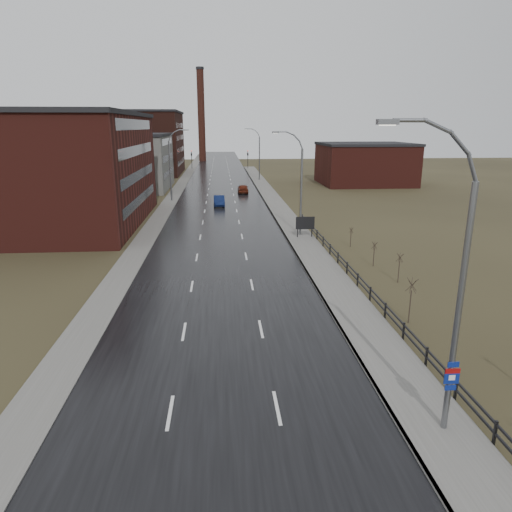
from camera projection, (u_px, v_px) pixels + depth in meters
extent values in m
plane|color=#2D2819|center=(225.00, 480.00, 15.81)|extent=(320.00, 320.00, 0.00)
cube|color=black|center=(221.00, 202.00, 73.32)|extent=(14.00, 300.00, 0.06)
cube|color=#595651|center=(300.00, 237.00, 49.97)|extent=(3.20, 180.00, 0.18)
cube|color=slate|center=(286.00, 238.00, 49.86)|extent=(0.16, 180.00, 0.18)
cube|color=#595651|center=(169.00, 203.00, 72.70)|extent=(2.40, 260.00, 0.12)
cube|color=#471914|center=(47.00, 171.00, 55.61)|extent=(22.00, 28.00, 13.00)
cube|color=black|center=(40.00, 114.00, 53.75)|extent=(22.44, 28.56, 0.50)
cube|color=black|center=(141.00, 199.00, 57.38)|extent=(0.06, 22.40, 1.20)
cube|color=black|center=(139.00, 175.00, 56.56)|extent=(0.06, 22.40, 1.20)
cube|color=black|center=(137.00, 150.00, 55.73)|extent=(0.06, 22.40, 1.20)
cube|color=black|center=(136.00, 125.00, 54.91)|extent=(0.06, 22.40, 1.20)
cube|color=slate|center=(126.00, 163.00, 87.88)|extent=(16.00, 20.00, 10.00)
cube|color=black|center=(124.00, 135.00, 86.44)|extent=(16.32, 20.40, 0.50)
cube|color=black|center=(169.00, 173.00, 89.02)|extent=(0.06, 16.00, 1.20)
cube|color=black|center=(168.00, 157.00, 88.19)|extent=(0.06, 16.00, 1.20)
cube|color=black|center=(167.00, 141.00, 87.37)|extent=(0.06, 16.00, 1.20)
cube|color=#331611|center=(129.00, 144.00, 115.58)|extent=(26.00, 24.00, 15.00)
cube|color=black|center=(126.00, 112.00, 113.45)|extent=(26.52, 24.48, 0.50)
cube|color=black|center=(181.00, 162.00, 117.78)|extent=(0.06, 19.20, 1.20)
cube|color=black|center=(181.00, 150.00, 116.96)|extent=(0.06, 19.20, 1.20)
cube|color=black|center=(180.00, 138.00, 116.13)|extent=(0.06, 19.20, 1.20)
cube|color=black|center=(179.00, 125.00, 115.31)|extent=(0.06, 19.20, 1.20)
cube|color=#471914|center=(365.00, 165.00, 95.57)|extent=(18.00, 16.00, 8.00)
cube|color=black|center=(366.00, 144.00, 94.40)|extent=(18.36, 16.32, 0.50)
cylinder|color=#331611|center=(201.00, 116.00, 155.05)|extent=(2.40, 2.40, 30.00)
cylinder|color=black|center=(200.00, 68.00, 150.85)|extent=(2.70, 2.70, 0.80)
cylinder|color=slate|center=(458.00, 316.00, 17.00)|extent=(0.24, 0.24, 10.00)
cylinder|color=slate|center=(472.00, 168.00, 15.49)|extent=(0.57, 0.14, 1.12)
cylinder|color=slate|center=(460.00, 143.00, 15.23)|extent=(0.91, 0.14, 0.91)
cylinder|color=slate|center=(438.00, 126.00, 15.02)|extent=(1.12, 0.14, 0.57)
cylinder|color=slate|center=(410.00, 120.00, 14.89)|extent=(1.15, 0.14, 0.14)
cube|color=slate|center=(388.00, 122.00, 14.85)|extent=(0.70, 0.28, 0.18)
cube|color=silver|center=(387.00, 125.00, 14.88)|extent=(0.50, 0.20, 0.04)
cube|color=navy|center=(453.00, 365.00, 17.42)|extent=(0.45, 0.04, 0.22)
cube|color=navy|center=(452.00, 376.00, 17.56)|extent=(0.60, 0.04, 0.65)
cube|color=maroon|center=(453.00, 371.00, 17.49)|extent=(0.60, 0.04, 0.20)
cube|color=navy|center=(450.00, 388.00, 17.70)|extent=(0.45, 0.04, 0.22)
cube|color=silver|center=(452.00, 378.00, 17.56)|extent=(0.26, 0.02, 0.22)
cylinder|color=slate|center=(301.00, 194.00, 49.67)|extent=(0.24, 0.24, 9.50)
cylinder|color=slate|center=(301.00, 145.00, 48.24)|extent=(0.51, 0.14, 0.98)
cylinder|color=slate|center=(297.00, 138.00, 48.01)|extent=(0.81, 0.14, 0.81)
cylinder|color=slate|center=(290.00, 133.00, 47.83)|extent=(0.98, 0.14, 0.51)
cylinder|color=slate|center=(282.00, 132.00, 47.72)|extent=(1.01, 0.14, 0.14)
cube|color=slate|center=(276.00, 132.00, 47.68)|extent=(0.70, 0.28, 0.18)
cube|color=silver|center=(276.00, 133.00, 47.71)|extent=(0.50, 0.20, 0.04)
cylinder|color=slate|center=(170.00, 172.00, 73.35)|extent=(0.24, 0.24, 9.50)
cylinder|color=slate|center=(170.00, 139.00, 71.95)|extent=(0.51, 0.14, 0.98)
cylinder|color=slate|center=(172.00, 134.00, 71.79)|extent=(0.81, 0.14, 0.81)
cylinder|color=slate|center=(177.00, 131.00, 71.71)|extent=(0.98, 0.14, 0.51)
cylinder|color=slate|center=(182.00, 130.00, 71.72)|extent=(1.01, 0.14, 0.14)
cube|color=slate|center=(187.00, 130.00, 71.79)|extent=(0.70, 0.28, 0.18)
cube|color=silver|center=(187.00, 131.00, 71.82)|extent=(0.50, 0.20, 0.04)
cylinder|color=slate|center=(259.00, 159.00, 101.44)|extent=(0.24, 0.24, 9.50)
cylinder|color=slate|center=(259.00, 135.00, 100.01)|extent=(0.51, 0.14, 0.98)
cylinder|color=slate|center=(257.00, 132.00, 99.78)|extent=(0.81, 0.14, 0.81)
cylinder|color=slate|center=(253.00, 130.00, 99.60)|extent=(0.98, 0.14, 0.51)
cylinder|color=slate|center=(249.00, 129.00, 99.49)|extent=(1.01, 0.14, 0.14)
cube|color=slate|center=(246.00, 129.00, 99.45)|extent=(0.70, 0.28, 0.18)
cube|color=silver|center=(246.00, 129.00, 99.48)|extent=(0.50, 0.20, 0.04)
cube|color=black|center=(495.00, 433.00, 17.38)|extent=(0.10, 0.10, 1.10)
cube|color=black|center=(456.00, 390.00, 20.25)|extent=(0.10, 0.10, 1.10)
cube|color=black|center=(426.00, 357.00, 23.13)|extent=(0.10, 0.10, 1.10)
cube|color=black|center=(403.00, 331.00, 26.01)|extent=(0.10, 0.10, 1.10)
cube|color=black|center=(385.00, 311.00, 28.88)|extent=(0.10, 0.10, 1.10)
cube|color=black|center=(370.00, 294.00, 31.76)|extent=(0.10, 0.10, 1.10)
cube|color=black|center=(358.00, 280.00, 34.63)|extent=(0.10, 0.10, 1.10)
cube|color=black|center=(347.00, 268.00, 37.51)|extent=(0.10, 0.10, 1.10)
cube|color=black|center=(338.00, 258.00, 40.39)|extent=(0.10, 0.10, 1.10)
cube|color=black|center=(330.00, 249.00, 43.26)|extent=(0.10, 0.10, 1.10)
cube|color=black|center=(323.00, 242.00, 46.14)|extent=(0.10, 0.10, 1.10)
cube|color=black|center=(317.00, 235.00, 49.02)|extent=(0.10, 0.10, 1.10)
cube|color=black|center=(312.00, 229.00, 51.89)|extent=(0.10, 0.10, 1.10)
cube|color=black|center=(307.00, 224.00, 54.77)|extent=(0.10, 0.10, 1.10)
cube|color=black|center=(302.00, 219.00, 57.64)|extent=(0.10, 0.10, 1.10)
cube|color=black|center=(360.00, 277.00, 34.05)|extent=(0.08, 53.00, 0.10)
cube|color=black|center=(360.00, 282.00, 34.16)|extent=(0.08, 53.00, 0.10)
cylinder|color=#382D23|center=(410.00, 307.00, 28.15)|extent=(0.08, 0.08, 2.16)
cylinder|color=#382D23|center=(413.00, 285.00, 27.77)|extent=(0.04, 0.72, 0.85)
cylinder|color=#382D23|center=(412.00, 285.00, 27.82)|extent=(0.69, 0.27, 0.86)
cylinder|color=#382D23|center=(411.00, 285.00, 27.79)|extent=(0.41, 0.61, 0.87)
cylinder|color=#382D23|center=(412.00, 285.00, 27.74)|extent=(0.41, 0.61, 0.87)
cylinder|color=#382D23|center=(413.00, 286.00, 27.72)|extent=(0.69, 0.27, 0.86)
cylinder|color=#382D23|center=(399.00, 272.00, 35.59)|extent=(0.08, 0.08, 1.75)
cylinder|color=#382D23|center=(401.00, 258.00, 35.28)|extent=(0.04, 0.59, 0.69)
cylinder|color=#382D23|center=(400.00, 258.00, 35.32)|extent=(0.56, 0.22, 0.70)
cylinder|color=#382D23|center=(399.00, 258.00, 35.30)|extent=(0.34, 0.50, 0.71)
cylinder|color=#382D23|center=(400.00, 258.00, 35.24)|extent=(0.34, 0.50, 0.71)
cylinder|color=#382D23|center=(400.00, 258.00, 35.23)|extent=(0.56, 0.22, 0.70)
cylinder|color=#382D23|center=(374.00, 257.00, 39.72)|extent=(0.08, 0.08, 1.64)
cylinder|color=#382D23|center=(375.00, 245.00, 39.44)|extent=(0.04, 0.56, 0.65)
cylinder|color=#382D23|center=(375.00, 245.00, 39.48)|extent=(0.53, 0.21, 0.66)
cylinder|color=#382D23|center=(374.00, 245.00, 39.46)|extent=(0.32, 0.47, 0.67)
cylinder|color=#382D23|center=(374.00, 246.00, 39.40)|extent=(0.32, 0.47, 0.67)
cylinder|color=#382D23|center=(375.00, 246.00, 39.39)|extent=(0.53, 0.21, 0.66)
cylinder|color=#382D23|center=(351.00, 240.00, 46.06)|extent=(0.08, 0.08, 1.52)
cylinder|color=#382D23|center=(352.00, 230.00, 45.80)|extent=(0.04, 0.52, 0.61)
cylinder|color=#382D23|center=(351.00, 230.00, 45.84)|extent=(0.49, 0.20, 0.61)
cylinder|color=#382D23|center=(351.00, 230.00, 45.82)|extent=(0.30, 0.44, 0.62)
cylinder|color=#382D23|center=(351.00, 230.00, 45.76)|extent=(0.30, 0.44, 0.62)
cylinder|color=#382D23|center=(352.00, 230.00, 45.75)|extent=(0.49, 0.20, 0.61)
cube|color=black|center=(298.00, 230.00, 49.54)|extent=(0.10, 0.10, 1.80)
cube|color=black|center=(312.00, 230.00, 49.66)|extent=(0.10, 0.10, 1.80)
cube|color=silver|center=(305.00, 223.00, 49.32)|extent=(1.95, 0.08, 1.28)
cube|color=black|center=(305.00, 223.00, 49.27)|extent=(2.05, 0.04, 1.38)
cylinder|color=black|center=(192.00, 160.00, 129.54)|extent=(0.16, 0.16, 5.20)
imported|color=black|center=(191.00, 152.00, 128.95)|extent=(0.58, 2.73, 1.10)
sphere|color=#FF190C|center=(191.00, 151.00, 128.73)|extent=(0.18, 0.18, 0.18)
cylinder|color=black|center=(248.00, 159.00, 130.73)|extent=(0.16, 0.16, 5.20)
imported|color=black|center=(248.00, 152.00, 130.14)|extent=(0.58, 2.73, 1.10)
sphere|color=#FF190C|center=(248.00, 151.00, 129.91)|extent=(0.18, 0.18, 0.18)
imported|color=#0D1A44|center=(219.00, 201.00, 69.80)|extent=(1.76, 4.76, 1.56)
imported|color=#561B0E|center=(243.00, 189.00, 83.13)|extent=(1.99, 4.79, 1.62)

